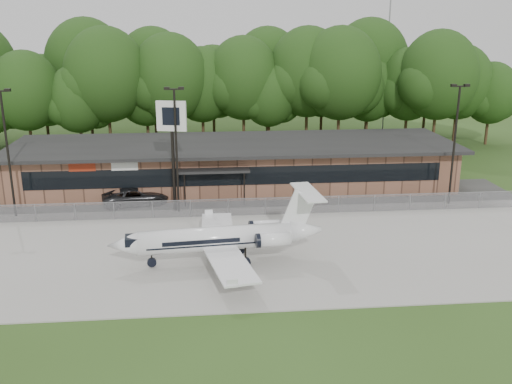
{
  "coord_description": "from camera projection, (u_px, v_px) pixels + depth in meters",
  "views": [
    {
      "loc": [
        -2.82,
        -28.38,
        15.02
      ],
      "look_at": [
        0.96,
        12.0,
        2.92
      ],
      "focal_mm": 40.0,
      "sensor_mm": 36.0,
      "label": 1
    }
  ],
  "objects": [
    {
      "name": "treeline",
      "position": [
        225.0,
        86.0,
        69.55
      ],
      "size": [
        72.0,
        12.0,
        15.0
      ],
      "primitive_type": null,
      "color": "#193E13",
      "rests_on": "ground"
    },
    {
      "name": "light_pole_left",
      "position": [
        7.0,
        144.0,
        44.05
      ],
      "size": [
        1.55,
        0.3,
        10.23
      ],
      "color": "black",
      "rests_on": "ground"
    },
    {
      "name": "business_jet",
      "position": [
        223.0,
        239.0,
        36.56
      ],
      "size": [
        13.91,
        12.42,
        4.68
      ],
      "rotation": [
        0.0,
        0.0,
        0.09
      ],
      "color": "white",
      "rests_on": "ground"
    },
    {
      "name": "radio_mast",
      "position": [
        388.0,
        42.0,
        75.81
      ],
      "size": [
        0.2,
        0.2,
        25.0
      ],
      "primitive_type": "cylinder",
      "color": "gray",
      "rests_on": "ground"
    },
    {
      "name": "apron",
      "position": [
        248.0,
        249.0,
        39.25
      ],
      "size": [
        64.0,
        18.0,
        0.08
      ],
      "primitive_type": "cube",
      "color": "#9E9B93",
      "rests_on": "ground"
    },
    {
      "name": "terminal",
      "position": [
        234.0,
        164.0,
        53.84
      ],
      "size": [
        41.0,
        11.65,
        4.3
      ],
      "color": "#895A44",
      "rests_on": "ground"
    },
    {
      "name": "light_pole_mid",
      "position": [
        176.0,
        141.0,
        45.21
      ],
      "size": [
        1.55,
        0.3,
        10.23
      ],
      "color": "black",
      "rests_on": "ground"
    },
    {
      "name": "fence",
      "position": [
        241.0,
        207.0,
        45.71
      ],
      "size": [
        46.0,
        0.04,
        1.52
      ],
      "color": "gray",
      "rests_on": "ground"
    },
    {
      "name": "parking_lot",
      "position": [
        237.0,
        199.0,
        50.22
      ],
      "size": [
        50.0,
        9.0,
        0.06
      ],
      "primitive_type": "cube",
      "color": "#383835",
      "rests_on": "ground"
    },
    {
      "name": "pole_sign",
      "position": [
        172.0,
        128.0,
        45.18
      ],
      "size": [
        2.39,
        0.78,
        9.12
      ],
      "rotation": [
        0.0,
        0.0,
        -0.22
      ],
      "color": "black",
      "rests_on": "ground"
    },
    {
      "name": "light_pole_right",
      "position": [
        455.0,
        136.0,
        47.26
      ],
      "size": [
        1.55,
        0.3,
        10.23
      ],
      "color": "black",
      "rests_on": "ground"
    },
    {
      "name": "ground",
      "position": [
        259.0,
        304.0,
        31.62
      ],
      "size": [
        160.0,
        160.0,
        0.0
      ],
      "primitive_type": "plane",
      "color": "#2E481A",
      "rests_on": "ground"
    },
    {
      "name": "suv",
      "position": [
        135.0,
        197.0,
        48.53
      ],
      "size": [
        5.98,
        3.7,
        1.55
      ],
      "primitive_type": "imported",
      "rotation": [
        0.0,
        0.0,
        1.79
      ],
      "color": "#2E2F31",
      "rests_on": "ground"
    }
  ]
}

